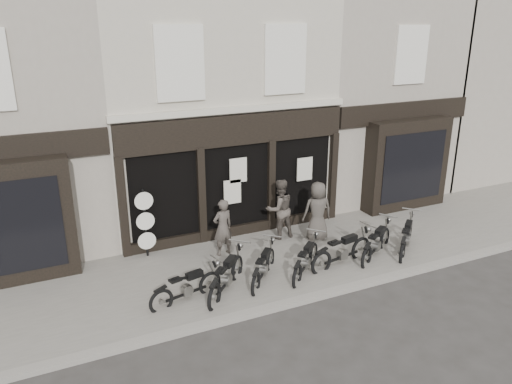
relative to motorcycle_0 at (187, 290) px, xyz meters
name	(u,v)px	position (x,y,z in m)	size (l,w,h in m)	color
ground_plane	(281,279)	(2.60, 0.11, -0.38)	(90.00, 90.00, 0.00)	#2D2B28
pavement	(266,263)	(2.60, 1.01, -0.32)	(30.00, 4.20, 0.12)	#68625B
kerb	(305,299)	(2.60, -1.14, -0.31)	(30.00, 0.25, 0.13)	gray
central_building	(201,95)	(2.60, 6.06, 3.70)	(7.30, 6.22, 8.34)	#B4AB9B
neighbour_right	(356,86)	(8.95, 6.01, 3.66)	(5.60, 6.73, 8.34)	gray
filler_right	(501,75)	(17.10, 6.11, 3.72)	(11.00, 6.00, 8.20)	gray
motorcycle_0	(187,290)	(0.00, 0.00, 0.00)	(1.96, 0.75, 0.95)	black
motorcycle_1	(227,279)	(1.03, 0.01, 0.04)	(1.71, 1.77, 1.06)	black
motorcycle_2	(264,269)	(2.12, 0.16, 0.01)	(1.51, 1.65, 0.97)	black
motorcycle_3	(306,262)	(3.30, 0.00, 0.01)	(1.67, 1.55, 0.98)	black
motorcycle_4	(342,253)	(4.45, -0.01, 0.05)	(2.21, 0.75, 1.07)	black
motorcycle_5	(376,245)	(5.64, 0.03, 0.03)	(1.92, 1.38, 1.03)	black
motorcycle_6	(406,239)	(6.68, -0.04, 0.04)	(1.80, 1.65, 1.05)	black
man_left	(223,227)	(1.68, 1.91, 0.58)	(0.61, 0.40, 1.67)	#443E38
man_centre	(280,209)	(3.69, 2.28, 0.68)	(0.91, 0.71, 1.87)	#47403A
man_right	(317,211)	(4.66, 1.68, 0.66)	(0.89, 0.58, 1.83)	#403B35
advert_sign_post	(146,226)	(-0.32, 2.72, 0.66)	(0.52, 0.33, 2.12)	black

